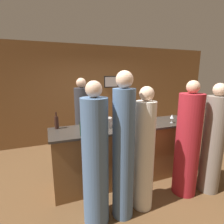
{
  "coord_description": "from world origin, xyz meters",
  "views": [
    {
      "loc": [
        -1.36,
        -2.78,
        1.99
      ],
      "look_at": [
        -0.27,
        0.1,
        1.31
      ],
      "focal_mm": 28.0,
      "sensor_mm": 36.0,
      "label": 1
    }
  ],
  "objects_px": {
    "guest_2": "(144,154)",
    "guest_1": "(95,161)",
    "ice_bucket": "(107,123)",
    "bartender": "(83,125)",
    "wine_bottle_0": "(82,129)",
    "guest_4": "(123,152)",
    "wine_bottle_1": "(57,122)",
    "wine_bottle_2": "(103,118)",
    "guest_3": "(188,144)",
    "guest_0": "(213,143)"
  },
  "relations": [
    {
      "from": "guest_2",
      "to": "guest_1",
      "type": "bearing_deg",
      "value": -179.28
    },
    {
      "from": "ice_bucket",
      "to": "bartender",
      "type": "bearing_deg",
      "value": 108.59
    },
    {
      "from": "guest_1",
      "to": "wine_bottle_0",
      "type": "height_order",
      "value": "guest_1"
    },
    {
      "from": "bartender",
      "to": "guest_4",
      "type": "bearing_deg",
      "value": 97.64
    },
    {
      "from": "wine_bottle_0",
      "to": "guest_4",
      "type": "bearing_deg",
      "value": -52.19
    },
    {
      "from": "guest_4",
      "to": "wine_bottle_0",
      "type": "height_order",
      "value": "guest_4"
    },
    {
      "from": "guest_2",
      "to": "wine_bottle_0",
      "type": "height_order",
      "value": "guest_2"
    },
    {
      "from": "guest_1",
      "to": "wine_bottle_0",
      "type": "xyz_separation_m",
      "value": [
        -0.06,
        0.53,
        0.28
      ]
    },
    {
      "from": "wine_bottle_1",
      "to": "ice_bucket",
      "type": "bearing_deg",
      "value": -15.6
    },
    {
      "from": "guest_2",
      "to": "wine_bottle_2",
      "type": "distance_m",
      "value": 1.1
    },
    {
      "from": "guest_3",
      "to": "wine_bottle_0",
      "type": "distance_m",
      "value": 1.72
    },
    {
      "from": "wine_bottle_0",
      "to": "wine_bottle_1",
      "type": "distance_m",
      "value": 0.6
    },
    {
      "from": "guest_0",
      "to": "wine_bottle_2",
      "type": "height_order",
      "value": "guest_0"
    },
    {
      "from": "ice_bucket",
      "to": "wine_bottle_1",
      "type": "bearing_deg",
      "value": 164.4
    },
    {
      "from": "wine_bottle_2",
      "to": "wine_bottle_0",
      "type": "bearing_deg",
      "value": -134.55
    },
    {
      "from": "guest_1",
      "to": "wine_bottle_2",
      "type": "distance_m",
      "value": 1.14
    },
    {
      "from": "guest_3",
      "to": "guest_2",
      "type": "bearing_deg",
      "value": -177.17
    },
    {
      "from": "guest_1",
      "to": "guest_3",
      "type": "xyz_separation_m",
      "value": [
        1.56,
        0.05,
        -0.02
      ]
    },
    {
      "from": "wine_bottle_2",
      "to": "ice_bucket",
      "type": "relative_size",
      "value": 1.68
    },
    {
      "from": "guest_2",
      "to": "wine_bottle_1",
      "type": "relative_size",
      "value": 6.27
    },
    {
      "from": "guest_0",
      "to": "ice_bucket",
      "type": "height_order",
      "value": "guest_0"
    },
    {
      "from": "guest_1",
      "to": "bartender",
      "type": "bearing_deg",
      "value": 84.31
    },
    {
      "from": "bartender",
      "to": "ice_bucket",
      "type": "xyz_separation_m",
      "value": [
        0.27,
        -0.82,
        0.25
      ]
    },
    {
      "from": "bartender",
      "to": "wine_bottle_1",
      "type": "relative_size",
      "value": 6.54
    },
    {
      "from": "bartender",
      "to": "wine_bottle_2",
      "type": "xyz_separation_m",
      "value": [
        0.27,
        -0.59,
        0.28
      ]
    },
    {
      "from": "guest_3",
      "to": "guest_0",
      "type": "bearing_deg",
      "value": -13.13
    },
    {
      "from": "guest_1",
      "to": "ice_bucket",
      "type": "height_order",
      "value": "guest_1"
    },
    {
      "from": "bartender",
      "to": "wine_bottle_0",
      "type": "xyz_separation_m",
      "value": [
        -0.22,
        -1.08,
        0.28
      ]
    },
    {
      "from": "guest_3",
      "to": "ice_bucket",
      "type": "height_order",
      "value": "guest_3"
    },
    {
      "from": "wine_bottle_2",
      "to": "ice_bucket",
      "type": "height_order",
      "value": "wine_bottle_2"
    },
    {
      "from": "guest_1",
      "to": "wine_bottle_0",
      "type": "distance_m",
      "value": 0.6
    },
    {
      "from": "wine_bottle_2",
      "to": "bartender",
      "type": "bearing_deg",
      "value": 114.47
    },
    {
      "from": "bartender",
      "to": "guest_2",
      "type": "distance_m",
      "value": 1.7
    },
    {
      "from": "guest_0",
      "to": "ice_bucket",
      "type": "relative_size",
      "value": 10.31
    },
    {
      "from": "wine_bottle_1",
      "to": "wine_bottle_2",
      "type": "xyz_separation_m",
      "value": [
        0.82,
        -0.0,
        -0.0
      ]
    },
    {
      "from": "bartender",
      "to": "wine_bottle_1",
      "type": "xyz_separation_m",
      "value": [
        -0.56,
        -0.58,
        0.28
      ]
    },
    {
      "from": "guest_4",
      "to": "ice_bucket",
      "type": "height_order",
      "value": "guest_4"
    },
    {
      "from": "guest_0",
      "to": "guest_2",
      "type": "relative_size",
      "value": 1.01
    },
    {
      "from": "guest_1",
      "to": "wine_bottle_2",
      "type": "bearing_deg",
      "value": 67.31
    },
    {
      "from": "bartender",
      "to": "guest_2",
      "type": "xyz_separation_m",
      "value": [
        0.57,
        -1.6,
        -0.03
      ]
    },
    {
      "from": "guest_1",
      "to": "ice_bucket",
      "type": "xyz_separation_m",
      "value": [
        0.43,
        0.79,
        0.26
      ]
    },
    {
      "from": "bartender",
      "to": "wine_bottle_1",
      "type": "distance_m",
      "value": 0.85
    },
    {
      "from": "guest_4",
      "to": "wine_bottle_1",
      "type": "height_order",
      "value": "guest_4"
    },
    {
      "from": "guest_1",
      "to": "wine_bottle_0",
      "type": "relative_size",
      "value": 6.87
    },
    {
      "from": "guest_3",
      "to": "wine_bottle_1",
      "type": "relative_size",
      "value": 6.5
    },
    {
      "from": "guest_3",
      "to": "wine_bottle_0",
      "type": "bearing_deg",
      "value": 163.51
    },
    {
      "from": "wine_bottle_2",
      "to": "wine_bottle_1",
      "type": "bearing_deg",
      "value": 179.83
    },
    {
      "from": "ice_bucket",
      "to": "guest_3",
      "type": "bearing_deg",
      "value": -33.27
    },
    {
      "from": "bartender",
      "to": "ice_bucket",
      "type": "bearing_deg",
      "value": 108.59
    },
    {
      "from": "guest_0",
      "to": "wine_bottle_1",
      "type": "distance_m",
      "value": 2.65
    }
  ]
}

